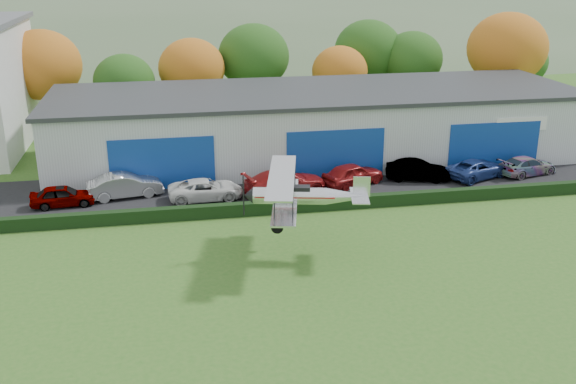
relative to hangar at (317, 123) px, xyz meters
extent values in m
plane|color=#31631F|center=(-5.00, -27.98, -2.66)|extent=(300.00, 300.00, 0.00)
cube|color=black|center=(-2.00, -6.98, -2.63)|extent=(48.00, 9.00, 0.05)
cube|color=black|center=(-2.00, -11.78, -2.26)|extent=(46.00, 0.60, 0.80)
cube|color=#B2B7BC|center=(0.00, 0.02, -0.16)|extent=(40.00, 12.00, 5.00)
cube|color=#2D3033|center=(0.00, 0.02, 2.49)|extent=(40.60, 12.60, 0.30)
cube|color=navy|center=(-12.00, -6.03, -0.86)|extent=(7.00, 0.12, 3.60)
cube|color=navy|center=(0.00, -6.03, -0.86)|extent=(7.00, 0.12, 3.60)
cube|color=navy|center=(12.00, -6.03, -0.86)|extent=(7.00, 0.12, 3.60)
cylinder|color=#3D2614|center=(-22.00, 12.02, -1.08)|extent=(0.36, 0.36, 3.15)
ellipsoid|color=#B66416|center=(-22.00, 12.02, 3.37)|extent=(6.84, 6.84, 6.16)
cylinder|color=#3D2614|center=(-15.00, 10.02, -1.43)|extent=(0.36, 0.36, 2.45)
ellipsoid|color=#1E4C14|center=(-15.00, 10.02, 2.03)|extent=(5.32, 5.32, 4.79)
cylinder|color=#3D2614|center=(-9.00, 12.02, -1.26)|extent=(0.36, 0.36, 2.80)
ellipsoid|color=#B66416|center=(-9.00, 12.02, 2.70)|extent=(6.08, 6.08, 5.47)
cylinder|color=#3D2614|center=(-3.00, 14.02, -1.08)|extent=(0.36, 0.36, 3.15)
ellipsoid|color=#1E4C14|center=(-3.00, 14.02, 3.37)|extent=(6.84, 6.84, 6.16)
cylinder|color=#3D2614|center=(5.00, 12.02, -1.43)|extent=(0.36, 0.36, 2.45)
ellipsoid|color=#B66416|center=(5.00, 12.02, 2.03)|extent=(5.32, 5.32, 4.79)
cylinder|color=#3D2614|center=(13.00, 14.02, -1.26)|extent=(0.36, 0.36, 2.80)
ellipsoid|color=#1E4C14|center=(13.00, 14.02, 2.70)|extent=(6.08, 6.08, 5.47)
cylinder|color=#3D2614|center=(21.00, 10.02, -0.91)|extent=(0.36, 0.36, 3.50)
ellipsoid|color=#B66416|center=(21.00, 10.02, 4.04)|extent=(7.60, 7.60, 6.84)
cylinder|color=#3D2614|center=(25.00, 14.02, -1.43)|extent=(0.36, 0.36, 2.45)
ellipsoid|color=#1E4C14|center=(25.00, 14.02, 2.03)|extent=(5.32, 5.32, 4.79)
cylinder|color=#3D2614|center=(9.00, 16.02, -1.08)|extent=(0.36, 0.36, 3.15)
ellipsoid|color=#1E4C14|center=(9.00, 16.02, 3.37)|extent=(6.84, 6.84, 6.16)
ellipsoid|color=#4C6642|center=(15.00, 112.02, -18.06)|extent=(320.00, 196.00, 56.00)
ellipsoid|color=#4C6642|center=(85.00, 112.02, -12.56)|extent=(240.00, 126.00, 36.00)
imported|color=gray|center=(-18.28, -8.16, -1.93)|extent=(4.07, 1.91, 1.35)
imported|color=silver|center=(-14.48, -7.18, -1.81)|extent=(5.06, 2.55, 1.59)
imported|color=silver|center=(-9.33, -8.61, -1.94)|extent=(4.93, 2.47, 1.34)
imported|color=maroon|center=(-4.06, -8.52, -1.79)|extent=(6.03, 3.65, 1.64)
imported|color=maroon|center=(0.85, -7.55, -1.83)|extent=(4.88, 3.49, 1.54)
imported|color=gray|center=(5.62, -7.41, -1.88)|extent=(4.65, 2.70, 1.45)
imported|color=navy|center=(9.99, -7.69, -1.94)|extent=(5.31, 3.90, 1.34)
imported|color=gray|center=(13.90, -7.64, -1.94)|extent=(4.89, 2.97, 1.33)
cylinder|color=silver|center=(-5.55, -17.82, 0.64)|extent=(3.81, 1.65, 0.88)
cone|color=silver|center=(-2.69, -18.45, 0.64)|extent=(2.29, 1.32, 0.88)
cone|color=black|center=(-7.60, -17.37, 0.64)|extent=(0.67, 0.96, 0.88)
cube|color=#A10F11|center=(-5.27, -17.88, 0.69)|extent=(4.20, 1.76, 0.06)
cube|color=black|center=(-5.08, -17.92, 1.05)|extent=(1.27, 0.82, 0.24)
cube|color=silver|center=(-5.74, -17.78, 0.35)|extent=(2.70, 7.13, 0.10)
cube|color=silver|center=(-5.94, -17.74, 1.67)|extent=(2.88, 7.53, 0.10)
cylinder|color=black|center=(-6.72, -20.16, 1.02)|extent=(0.07, 0.07, 1.27)
cylinder|color=black|center=(-5.86, -20.35, 1.02)|extent=(0.07, 0.07, 1.27)
cylinder|color=black|center=(-5.63, -15.20, 1.02)|extent=(0.07, 0.07, 1.27)
cylinder|color=black|center=(-4.77, -15.39, 1.02)|extent=(0.07, 0.07, 1.27)
cylinder|color=black|center=(-6.01, -18.07, 1.33)|extent=(0.10, 0.22, 0.73)
cylinder|color=black|center=(-5.86, -17.40, 1.33)|extent=(0.10, 0.22, 0.73)
cylinder|color=black|center=(-6.22, -18.10, -0.19)|extent=(0.21, 0.68, 1.20)
cylinder|color=black|center=(-6.04, -17.29, -0.19)|extent=(0.21, 0.68, 1.20)
cylinder|color=black|center=(-6.13, -17.69, -0.77)|extent=(0.46, 1.83, 0.07)
cylinder|color=black|center=(-6.31, -18.55, -0.77)|extent=(0.64, 0.27, 0.62)
cylinder|color=black|center=(-5.94, -16.84, -0.77)|extent=(0.64, 0.27, 0.62)
cylinder|color=black|center=(-2.02, -18.59, 0.40)|extent=(0.36, 0.13, 0.41)
cube|color=silver|center=(-2.02, -18.59, 0.69)|extent=(1.40, 2.67, 0.06)
cube|color=silver|center=(-1.93, -18.61, 1.18)|extent=(0.87, 0.25, 1.07)
cube|color=black|center=(-7.86, -17.31, 0.64)|extent=(0.08, 0.13, 2.15)
camera|label=1|loc=(-11.50, -49.26, 12.20)|focal=41.19mm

